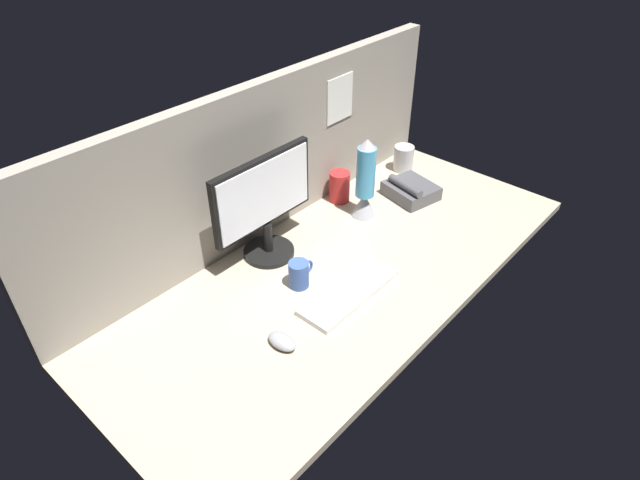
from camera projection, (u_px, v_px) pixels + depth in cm
name	position (u px, v px, depth cm)	size (l,w,h in cm)	color
ground_plane	(344.00, 270.00, 186.24)	(180.00, 80.00, 3.00)	tan
cubicle_wall_back	(264.00, 159.00, 188.64)	(180.00, 5.50, 56.38)	gray
monitor	(264.00, 204.00, 179.07)	(41.58, 18.00, 37.64)	black
keyboard	(349.00, 292.00, 173.27)	(37.00, 13.00, 2.00)	silver
mouse	(282.00, 341.00, 155.26)	(5.60, 9.60, 3.40)	#99999E
mug_steel	(403.00, 158.00, 237.04)	(8.71, 8.71, 11.23)	#B2B2B7
mug_ceramic_blue	(299.00, 274.00, 174.83)	(10.03, 6.67, 9.39)	#38569E
mug_red_plastic	(340.00, 187.00, 216.07)	(8.27, 8.27, 12.69)	red
lava_lamp	(365.00, 184.00, 203.23)	(9.91, 9.91, 32.44)	#A5A5AD
desk_phone	(410.00, 190.00, 219.88)	(20.81, 22.31, 8.80)	#4C4C51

